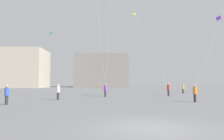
{
  "coord_description": "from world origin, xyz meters",
  "views": [
    {
      "loc": [
        -2.07,
        -8.05,
        1.77
      ],
      "look_at": [
        0.0,
        23.7,
        3.86
      ],
      "focal_mm": 32.46,
      "sensor_mm": 36.0,
      "label": 1
    }
  ],
  "objects_px": {
    "building_centre_hall": "(13,69)",
    "person_in_yellow": "(183,88)",
    "building_right_hall": "(101,71)",
    "person_in_blue": "(7,94)",
    "kite_violet_delta": "(217,21)",
    "kite_emerald_diamond": "(51,33)",
    "kite_lime_diamond": "(134,15)",
    "person_in_orange": "(195,92)",
    "person_in_purple": "(105,90)",
    "person_in_red": "(168,89)",
    "person_in_white": "(58,91)"
  },
  "relations": [
    {
      "from": "person_in_white",
      "to": "kite_lime_diamond",
      "type": "height_order",
      "value": "kite_lime_diamond"
    },
    {
      "from": "building_centre_hall",
      "to": "kite_emerald_diamond",
      "type": "bearing_deg",
      "value": -59.08
    },
    {
      "from": "person_in_blue",
      "to": "person_in_orange",
      "type": "height_order",
      "value": "person_in_orange"
    },
    {
      "from": "person_in_white",
      "to": "person_in_orange",
      "type": "bearing_deg",
      "value": -101.32
    },
    {
      "from": "building_right_hall",
      "to": "person_in_blue",
      "type": "bearing_deg",
      "value": -96.44
    },
    {
      "from": "kite_emerald_diamond",
      "to": "building_right_hall",
      "type": "distance_m",
      "value": 51.65
    },
    {
      "from": "person_in_orange",
      "to": "person_in_purple",
      "type": "height_order",
      "value": "person_in_purple"
    },
    {
      "from": "person_in_blue",
      "to": "person_in_yellow",
      "type": "xyz_separation_m",
      "value": [
        22.22,
        17.06,
        0.02
      ]
    },
    {
      "from": "person_in_blue",
      "to": "person_in_yellow",
      "type": "distance_m",
      "value": 28.01
    },
    {
      "from": "person_in_blue",
      "to": "person_in_white",
      "type": "bearing_deg",
      "value": 169.47
    },
    {
      "from": "person_in_orange",
      "to": "person_in_red",
      "type": "bearing_deg",
      "value": -117.74
    },
    {
      "from": "person_in_orange",
      "to": "building_right_hall",
      "type": "height_order",
      "value": "building_right_hall"
    },
    {
      "from": "person_in_blue",
      "to": "building_centre_hall",
      "type": "xyz_separation_m",
      "value": [
        -27.34,
        67.69,
        6.85
      ]
    },
    {
      "from": "person_in_blue",
      "to": "building_right_hall",
      "type": "relative_size",
      "value": 0.07
    },
    {
      "from": "building_right_hall",
      "to": "person_in_red",
      "type": "bearing_deg",
      "value": -82.57
    },
    {
      "from": "person_in_orange",
      "to": "building_centre_hall",
      "type": "bearing_deg",
      "value": -80.23
    },
    {
      "from": "kite_lime_diamond",
      "to": "person_in_red",
      "type": "bearing_deg",
      "value": -53.41
    },
    {
      "from": "person_in_white",
      "to": "kite_violet_delta",
      "type": "height_order",
      "value": "kite_violet_delta"
    },
    {
      "from": "kite_violet_delta",
      "to": "kite_emerald_diamond",
      "type": "bearing_deg",
      "value": 151.92
    },
    {
      "from": "person_in_orange",
      "to": "kite_lime_diamond",
      "type": "height_order",
      "value": "kite_lime_diamond"
    },
    {
      "from": "person_in_blue",
      "to": "kite_violet_delta",
      "type": "relative_size",
      "value": 0.16
    },
    {
      "from": "person_in_purple",
      "to": "kite_lime_diamond",
      "type": "height_order",
      "value": "kite_lime_diamond"
    },
    {
      "from": "building_centre_hall",
      "to": "person_in_yellow",
      "type": "bearing_deg",
      "value": -45.62
    },
    {
      "from": "person_in_blue",
      "to": "person_in_purple",
      "type": "distance_m",
      "value": 12.59
    },
    {
      "from": "building_right_hall",
      "to": "person_in_purple",
      "type": "bearing_deg",
      "value": -90.18
    },
    {
      "from": "kite_violet_delta",
      "to": "building_centre_hall",
      "type": "bearing_deg",
      "value": 133.25
    },
    {
      "from": "person_in_white",
      "to": "building_right_hall",
      "type": "bearing_deg",
      "value": -1.09
    },
    {
      "from": "person_in_yellow",
      "to": "person_in_purple",
      "type": "height_order",
      "value": "person_in_purple"
    },
    {
      "from": "kite_violet_delta",
      "to": "person_in_red",
      "type": "bearing_deg",
      "value": -171.99
    },
    {
      "from": "person_in_orange",
      "to": "building_centre_hall",
      "type": "distance_m",
      "value": 79.88
    },
    {
      "from": "kite_lime_diamond",
      "to": "building_right_hall",
      "type": "height_order",
      "value": "building_right_hall"
    },
    {
      "from": "kite_emerald_diamond",
      "to": "kite_lime_diamond",
      "type": "xyz_separation_m",
      "value": [
        16.25,
        -11.04,
        0.57
      ]
    },
    {
      "from": "person_in_purple",
      "to": "building_centre_hall",
      "type": "bearing_deg",
      "value": 76.56
    },
    {
      "from": "building_right_hall",
      "to": "kite_emerald_diamond",
      "type": "bearing_deg",
      "value": -102.82
    },
    {
      "from": "person_in_red",
      "to": "kite_lime_diamond",
      "type": "distance_m",
      "value": 13.76
    },
    {
      "from": "kite_violet_delta",
      "to": "building_right_hall",
      "type": "distance_m",
      "value": 67.37
    },
    {
      "from": "kite_lime_diamond",
      "to": "building_right_hall",
      "type": "relative_size",
      "value": 0.52
    },
    {
      "from": "person_in_blue",
      "to": "kite_emerald_diamond",
      "type": "xyz_separation_m",
      "value": [
        -2.74,
        26.63,
        11.7
      ]
    },
    {
      "from": "person_in_red",
      "to": "kite_lime_diamond",
      "type": "height_order",
      "value": "kite_lime_diamond"
    },
    {
      "from": "person_in_blue",
      "to": "person_in_purple",
      "type": "bearing_deg",
      "value": 160.7
    },
    {
      "from": "person_in_orange",
      "to": "building_right_hall",
      "type": "distance_m",
      "value": 76.07
    },
    {
      "from": "person_in_purple",
      "to": "kite_emerald_diamond",
      "type": "bearing_deg",
      "value": 77.95
    },
    {
      "from": "person_in_white",
      "to": "kite_lime_diamond",
      "type": "distance_m",
      "value": 19.23
    },
    {
      "from": "person_in_white",
      "to": "person_in_yellow",
      "type": "height_order",
      "value": "person_in_white"
    },
    {
      "from": "kite_lime_diamond",
      "to": "building_centre_hall",
      "type": "distance_m",
      "value": 66.42
    },
    {
      "from": "kite_emerald_diamond",
      "to": "building_centre_hall",
      "type": "height_order",
      "value": "building_centre_hall"
    },
    {
      "from": "person_in_yellow",
      "to": "kite_violet_delta",
      "type": "distance_m",
      "value": 12.08
    },
    {
      "from": "person_in_white",
      "to": "person_in_orange",
      "type": "xyz_separation_m",
      "value": [
        13.47,
        -3.5,
        -0.05
      ]
    },
    {
      "from": "person_in_red",
      "to": "person_in_yellow",
      "type": "bearing_deg",
      "value": 29.89
    },
    {
      "from": "person_in_blue",
      "to": "person_in_orange",
      "type": "xyz_separation_m",
      "value": [
        16.69,
        1.39,
        0.0
      ]
    }
  ]
}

